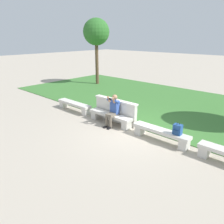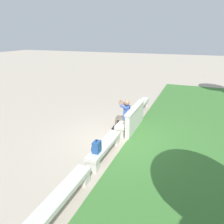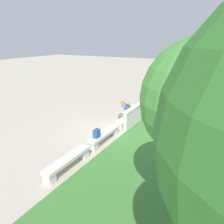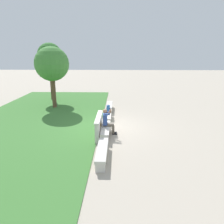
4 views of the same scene
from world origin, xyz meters
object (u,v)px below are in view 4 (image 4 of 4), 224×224
at_px(bench_far, 109,106).
at_px(tree_behind_wall, 52,64).
at_px(bench_near, 106,130).
at_px(bench_mid, 108,116).
at_px(person_photographer, 107,120).
at_px(bench_main, 102,152).
at_px(tree_right_background, 50,56).
at_px(backpack, 108,108).

bearing_deg(bench_far, tree_behind_wall, 80.29).
height_order(bench_near, bench_mid, same).
bearing_deg(person_photographer, bench_main, 178.36).
xyz_separation_m(bench_main, tree_right_background, (10.94, 5.16, 3.46)).
height_order(backpack, tree_behind_wall, tree_behind_wall).
distance_m(bench_far, person_photographer, 4.72).
relative_size(person_photographer, backpack, 3.08).
height_order(bench_main, bench_mid, same).
relative_size(bench_near, person_photographer, 1.64).
height_order(bench_main, tree_right_background, tree_right_background).
bearing_deg(person_photographer, tree_behind_wall, 38.15).
bearing_deg(tree_behind_wall, tree_right_background, 19.17).
xyz_separation_m(bench_near, tree_right_background, (8.48, 5.16, 3.46)).
bearing_deg(bench_far, bench_main, 180.00).
distance_m(bench_main, bench_far, 7.41).
xyz_separation_m(person_photographer, backpack, (2.85, 0.07, -0.11)).
relative_size(bench_near, tree_right_background, 0.45).
relative_size(bench_main, bench_mid, 1.00).
bearing_deg(bench_mid, bench_far, 0.00).
bearing_deg(bench_main, bench_mid, 0.00).
bearing_deg(bench_near, tree_behind_wall, 36.48).
relative_size(bench_near, tree_behind_wall, 0.48).
xyz_separation_m(bench_far, tree_behind_wall, (0.72, 4.18, 2.90)).
relative_size(bench_far, tree_behind_wall, 0.48).
xyz_separation_m(bench_main, tree_behind_wall, (8.12, 4.18, 2.90)).
distance_m(bench_near, bench_far, 4.94).
xyz_separation_m(person_photographer, tree_behind_wall, (5.42, 4.26, 2.47)).
relative_size(bench_near, bench_mid, 1.00).
bearing_deg(tree_behind_wall, person_photographer, -141.85).
xyz_separation_m(bench_near, tree_behind_wall, (5.65, 4.18, 2.90)).
relative_size(bench_near, bench_far, 1.00).
distance_m(bench_main, backpack, 5.56).
bearing_deg(tree_right_background, bench_near, -148.66).
distance_m(bench_main, tree_behind_wall, 9.59).
height_order(bench_far, backpack, backpack).
bearing_deg(backpack, person_photographer, -178.53).
xyz_separation_m(bench_far, person_photographer, (-4.70, -0.08, 0.43)).
distance_m(bench_near, person_photographer, 0.50).
distance_m(bench_mid, tree_behind_wall, 6.00).
height_order(bench_far, tree_behind_wall, tree_behind_wall).
xyz_separation_m(bench_main, bench_near, (2.47, 0.00, 0.00)).
bearing_deg(bench_far, tree_right_background, 55.57).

